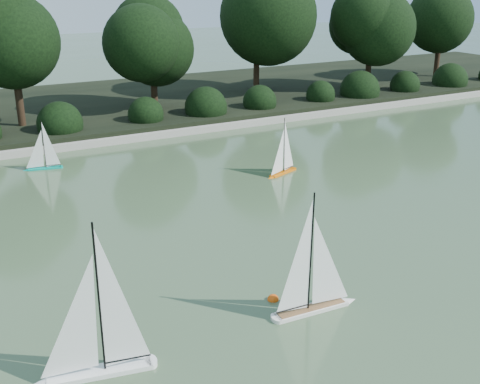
# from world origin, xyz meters

# --- Properties ---
(ground) EXTENTS (80.00, 80.00, 0.00)m
(ground) POSITION_xyz_m (0.00, 0.00, 0.00)
(ground) COLOR #344B2D
(ground) RESTS_ON ground
(pond_coping) EXTENTS (40.00, 0.35, 0.18)m
(pond_coping) POSITION_xyz_m (0.00, 9.00, 0.09)
(pond_coping) COLOR gray
(pond_coping) RESTS_ON ground
(far_bank) EXTENTS (40.00, 8.00, 0.30)m
(far_bank) POSITION_xyz_m (0.00, 13.00, 0.15)
(far_bank) COLOR black
(far_bank) RESTS_ON ground
(tree_line) EXTENTS (26.31, 3.93, 4.39)m
(tree_line) POSITION_xyz_m (1.23, 11.44, 2.64)
(tree_line) COLOR black
(tree_line) RESTS_ON ground
(shrub_hedge) EXTENTS (29.10, 1.10, 1.10)m
(shrub_hedge) POSITION_xyz_m (0.00, 9.90, 0.45)
(shrub_hedge) COLOR black
(shrub_hedge) RESTS_ON ground
(sailboat_white_a) EXTENTS (1.41, 0.47, 1.92)m
(sailboat_white_a) POSITION_xyz_m (-4.25, -0.22, 0.30)
(sailboat_white_a) COLOR white
(sailboat_white_a) RESTS_ON ground
(sailboat_white_b) EXTENTS (1.30, 0.27, 1.78)m
(sailboat_white_b) POSITION_xyz_m (-1.25, -0.28, 0.27)
(sailboat_white_b) COLOR white
(sailboat_white_b) RESTS_ON ground
(sailboat_orange) EXTENTS (0.94, 0.47, 1.32)m
(sailboat_orange) POSITION_xyz_m (1.37, 4.75, 0.21)
(sailboat_orange) COLOR orange
(sailboat_orange) RESTS_ON ground
(sailboat_teal) EXTENTS (0.89, 0.31, 1.21)m
(sailboat_teal) POSITION_xyz_m (-3.18, 7.65, 0.19)
(sailboat_teal) COLOR #029C88
(sailboat_teal) RESTS_ON ground
(race_buoy) EXTENTS (0.16, 0.16, 0.16)m
(race_buoy) POSITION_xyz_m (-1.63, 0.21, 0.00)
(race_buoy) COLOR #E94F0C
(race_buoy) RESTS_ON ground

